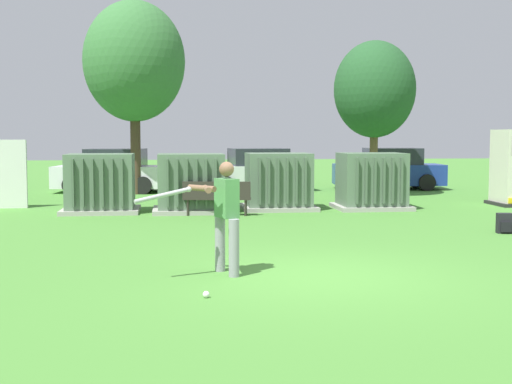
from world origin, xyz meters
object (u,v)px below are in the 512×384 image
transformer_west (101,184)px  transformer_east (371,182)px  transformer_mid_west (191,184)px  sports_ball (206,294)px  batter (223,212)px  parked_car_right_of_center (255,171)px  parked_car_rightmost (389,170)px  parked_car_left_of_center (113,172)px  backpack (505,224)px  transformer_mid_east (278,182)px  park_bench (217,196)px

transformer_west → transformer_east: same height
transformer_mid_west → sports_ball: (-0.06, -9.95, -0.74)m
batter → parked_car_right_of_center: 15.55m
sports_ball → parked_car_rightmost: parked_car_rightmost is taller
batter → parked_car_left_of_center: (-2.99, 15.38, -0.22)m
parked_car_right_of_center → parked_car_rightmost: 5.32m
transformer_east → backpack: 5.32m
transformer_west → sports_ball: (2.42, -10.19, -0.74)m
transformer_mid_east → park_bench: transformer_mid_east is taller
transformer_east → parked_car_right_of_center: size_ratio=0.48×
transformer_west → transformer_east: (7.68, -0.04, 0.00)m
batter → parked_car_left_of_center: bearing=101.0°
parked_car_left_of_center → parked_car_rightmost: size_ratio=1.01×
parked_car_rightmost → transformer_west: bearing=-147.0°
transformer_mid_west → parked_car_left_of_center: 7.43m
transformer_mid_east → parked_car_rightmost: bearing=50.7°
transformer_mid_east → backpack: 6.73m
transformer_east → park_bench: transformer_east is taller
transformer_mid_east → transformer_east: size_ratio=1.00×
transformer_west → batter: batter is taller
transformer_west → backpack: bearing=-29.1°
batter → parked_car_right_of_center: bearing=81.3°
batter → backpack: batter is taller
transformer_mid_west → backpack: size_ratio=4.77×
parked_car_right_of_center → transformer_mid_west: bearing=-110.9°
backpack → transformer_mid_east: bearing=128.6°
transformer_east → sports_ball: 11.46m
park_bench → parked_car_left_of_center: (-3.37, 7.81, 0.22)m
transformer_mid_west → transformer_west: bearing=174.5°
parked_car_right_of_center → parked_car_rightmost: same height
park_bench → sports_ball: (-0.72, -9.06, -0.49)m
sports_ball → parked_car_right_of_center: bearing=80.9°
transformer_west → parked_car_rightmost: (10.43, 6.77, -0.04)m
transformer_mid_east → parked_car_rightmost: size_ratio=0.48×
parked_car_left_of_center → parked_car_right_of_center: same height
park_bench → batter: bearing=-92.9°
park_bench → parked_car_left_of_center: size_ratio=0.42×
transformer_west → transformer_mid_east: 4.99m
park_bench → parked_car_rightmost: parked_car_rightmost is taller
park_bench → parked_car_left_of_center: 8.51m
park_bench → batter: 7.59m
transformer_mid_west → parked_car_rightmost: 10.60m
parked_car_left_of_center → transformer_west: bearing=-88.0°
transformer_mid_west → transformer_east: same height
transformer_west → parked_car_left_of_center: 6.68m
sports_ball → transformer_west: bearing=103.3°
transformer_east → parked_car_rightmost: bearing=68.0°
transformer_west → parked_car_left_of_center: same height
transformer_mid_west → park_bench: (0.66, -0.89, -0.25)m
transformer_west → sports_ball: 10.50m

